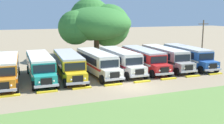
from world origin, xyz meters
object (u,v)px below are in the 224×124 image
parked_bus_slot_5 (143,58)px  parked_bus_slot_7 (187,55)px  parked_bus_slot_2 (69,64)px  parked_bus_slot_6 (165,56)px  parked_bus_slot_3 (97,62)px  broad_shade_tree (96,23)px  parked_bus_slot_4 (120,59)px  parked_bus_slot_0 (6,68)px  utility_pole (202,40)px  parked_bus_slot_1 (40,66)px

parked_bus_slot_5 → parked_bus_slot_7: (7.14, -0.31, 0.00)m
parked_bus_slot_2 → parked_bus_slot_6: bearing=94.7°
parked_bus_slot_3 → broad_shade_tree: size_ratio=0.83×
parked_bus_slot_4 → parked_bus_slot_6: same height
parked_bus_slot_0 → broad_shade_tree: 19.64m
parked_bus_slot_2 → utility_pole: bearing=97.0°
parked_bus_slot_6 → utility_pole: (7.44, 1.05, 1.97)m
parked_bus_slot_5 → parked_bus_slot_6: same height
parked_bus_slot_1 → parked_bus_slot_2: same height
parked_bus_slot_1 → utility_pole: bearing=93.7°
parked_bus_slot_2 → parked_bus_slot_3: 3.66m
broad_shade_tree → parked_bus_slot_6: bearing=-62.0°
parked_bus_slot_0 → utility_pole: size_ratio=1.64×
parked_bus_slot_1 → parked_bus_slot_6: size_ratio=1.00×
parked_bus_slot_1 → broad_shade_tree: broad_shade_tree is taller
parked_bus_slot_4 → broad_shade_tree: (0.58, 11.78, 4.36)m
parked_bus_slot_1 → parked_bus_slot_7: bearing=90.5°
parked_bus_slot_0 → parked_bus_slot_7: 24.63m
parked_bus_slot_5 → parked_bus_slot_1: bearing=-87.0°
parked_bus_slot_3 → parked_bus_slot_2: bearing=-89.1°
parked_bus_slot_0 → utility_pole: utility_pole is taller
broad_shade_tree → parked_bus_slot_0: bearing=-140.0°
parked_bus_slot_2 → parked_bus_slot_3: size_ratio=1.00×
parked_bus_slot_3 → parked_bus_slot_4: same height
parked_bus_slot_7 → parked_bus_slot_5: bearing=-88.6°
parked_bus_slot_4 → parked_bus_slot_7: same height
parked_bus_slot_2 → parked_bus_slot_4: same height
parked_bus_slot_6 → utility_pole: 7.77m
parked_bus_slot_3 → parked_bus_slot_5: size_ratio=1.00×
parked_bus_slot_4 → parked_bus_slot_6: bearing=89.0°
parked_bus_slot_1 → parked_bus_slot_0: bearing=-87.1°
parked_bus_slot_7 → utility_pole: 4.50m
parked_bus_slot_1 → parked_bus_slot_7: (20.91, -0.08, 0.00)m
parked_bus_slot_6 → parked_bus_slot_7: (3.64, -0.34, 0.00)m
parked_bus_slot_1 → parked_bus_slot_5: bearing=91.6°
utility_pole → parked_bus_slot_0: bearing=-177.1°
parked_bus_slot_5 → parked_bus_slot_2: bearing=-86.0°
parked_bus_slot_5 → parked_bus_slot_6: bearing=92.6°
parked_bus_slot_7 → utility_pole: (3.80, 1.39, 1.97)m
parked_bus_slot_6 → parked_bus_slot_7: bearing=86.6°
utility_pole → parked_bus_slot_2: bearing=-176.1°
parked_bus_slot_2 → parked_bus_slot_5: bearing=95.1°
parked_bus_slot_3 → parked_bus_slot_6: (10.27, 0.24, 0.00)m
parked_bus_slot_7 → parked_bus_slot_4: bearing=-88.7°
parked_bus_slot_3 → parked_bus_slot_7: (13.90, -0.10, 0.00)m
utility_pole → parked_bus_slot_6: bearing=-172.0°
parked_bus_slot_3 → parked_bus_slot_5: (6.77, 0.21, 0.00)m
utility_pole → parked_bus_slot_7: bearing=-160.0°
parked_bus_slot_4 → parked_bus_slot_0: bearing=-87.7°
parked_bus_slot_1 → broad_shade_tree: bearing=138.7°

